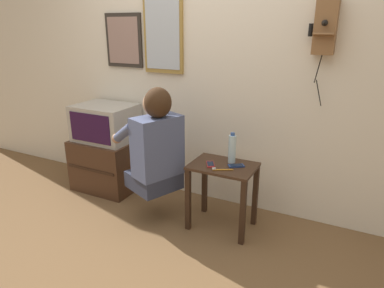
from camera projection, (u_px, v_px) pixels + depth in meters
ground_plane at (131, 260)px, 2.48m from camera, size 14.00×14.00×0.00m
wall_back at (201, 65)px, 3.05m from camera, size 6.80×0.05×2.55m
side_table at (223, 181)px, 2.76m from camera, size 0.52×0.37×0.56m
person at (155, 144)px, 2.77m from camera, size 0.63×0.56×0.87m
tv_stand at (108, 164)px, 3.53m from camera, size 0.63×0.49×0.52m
television at (105, 123)px, 3.40m from camera, size 0.58×0.45×0.35m
wall_phone_antique at (326, 26)px, 2.44m from camera, size 0.19×0.18×0.81m
framed_picture at (124, 40)px, 3.30m from camera, size 0.41×0.03×0.50m
wall_mirror at (163, 31)px, 3.08m from camera, size 0.40×0.03×0.74m
cell_phone_held at (210, 164)px, 2.72m from camera, size 0.11×0.14×0.01m
cell_phone_spare at (236, 166)px, 2.69m from camera, size 0.14×0.12×0.01m
water_bottle at (232, 149)px, 2.73m from camera, size 0.06×0.06×0.25m
toothbrush at (221, 169)px, 2.61m from camera, size 0.15×0.09×0.02m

